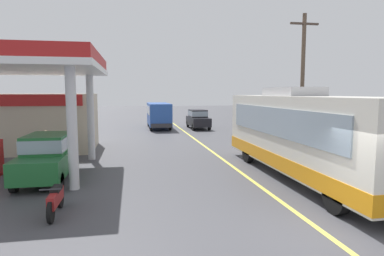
{
  "coord_description": "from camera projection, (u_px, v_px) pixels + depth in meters",
  "views": [
    {
      "loc": [
        -4.63,
        -7.0,
        3.45
      ],
      "look_at": [
        -1.5,
        10.0,
        1.6
      ],
      "focal_mm": 30.73,
      "sensor_mm": 36.0,
      "label": 1
    }
  ],
  "objects": [
    {
      "name": "ground",
      "position": [
        188.0,
        134.0,
        27.6
      ],
      "size": [
        120.0,
        120.0,
        0.0
      ],
      "primitive_type": "plane",
      "color": "#424247"
    },
    {
      "name": "lane_divider_stripe",
      "position": [
        200.0,
        143.0,
        22.71
      ],
      "size": [
        0.16,
        50.0,
        0.01
      ],
      "primitive_type": "cube",
      "color": "#D8CC4C",
      "rests_on": "ground"
    },
    {
      "name": "coach_bus_main",
      "position": [
        303.0,
        136.0,
        13.22
      ],
      "size": [
        2.6,
        11.04,
        3.69
      ],
      "color": "silver",
      "rests_on": "ground"
    },
    {
      "name": "gas_station_roadside",
      "position": [
        22.0,
        108.0,
        17.62
      ],
      "size": [
        9.1,
        11.95,
        5.1
      ],
      "color": "#B21E1E",
      "rests_on": "ground"
    },
    {
      "name": "car_at_pump",
      "position": [
        47.0,
        155.0,
        13.0
      ],
      "size": [
        1.7,
        4.2,
        1.82
      ],
      "color": "#1E602D",
      "rests_on": "ground"
    },
    {
      "name": "minibus_opposing_lane",
      "position": [
        159.0,
        113.0,
        32.13
      ],
      "size": [
        2.04,
        6.13,
        2.44
      ],
      "color": "#264C9E",
      "rests_on": "ground"
    },
    {
      "name": "motorcycle_parked_forecourt",
      "position": [
        56.0,
        199.0,
        9.3
      ],
      "size": [
        0.55,
        1.8,
        0.92
      ],
      "color": "black",
      "rests_on": "ground"
    },
    {
      "name": "pedestrian_near_pump",
      "position": [
        46.0,
        145.0,
        15.91
      ],
      "size": [
        0.55,
        0.22,
        1.66
      ],
      "color": "#33333F",
      "rests_on": "ground"
    },
    {
      "name": "car_trailing_behind_bus",
      "position": [
        198.0,
        118.0,
        31.81
      ],
      "size": [
        1.7,
        4.2,
        1.82
      ],
      "color": "black",
      "rests_on": "ground"
    },
    {
      "name": "utility_pole_roadside",
      "position": [
        302.0,
        79.0,
        19.96
      ],
      "size": [
        1.8,
        0.24,
        8.17
      ],
      "color": "brown",
      "rests_on": "ground"
    }
  ]
}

